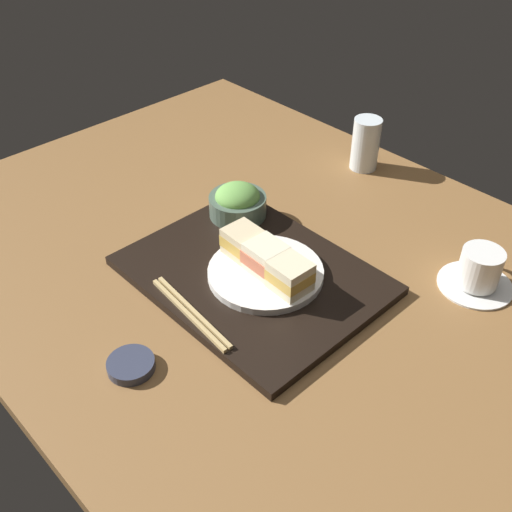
% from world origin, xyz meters
% --- Properties ---
extents(ground_plane, '(1.40, 1.00, 0.03)m').
position_xyz_m(ground_plane, '(0.00, 0.00, -0.01)').
color(ground_plane, brown).
extents(serving_tray, '(0.43, 0.33, 0.02)m').
position_xyz_m(serving_tray, '(0.02, -0.05, 0.01)').
color(serving_tray, black).
rests_on(serving_tray, ground_plane).
extents(sandwich_plate, '(0.20, 0.20, 0.01)m').
position_xyz_m(sandwich_plate, '(0.04, -0.05, 0.02)').
color(sandwich_plate, white).
rests_on(sandwich_plate, serving_tray).
extents(sandwich_near, '(0.07, 0.06, 0.05)m').
position_xyz_m(sandwich_near, '(-0.02, -0.04, 0.05)').
color(sandwich_near, beige).
rests_on(sandwich_near, sandwich_plate).
extents(sandwich_middle, '(0.07, 0.06, 0.05)m').
position_xyz_m(sandwich_middle, '(0.04, -0.05, 0.06)').
color(sandwich_middle, '#EFE5C1').
rests_on(sandwich_middle, sandwich_plate).
extents(sandwich_far, '(0.07, 0.06, 0.05)m').
position_xyz_m(sandwich_far, '(0.10, -0.05, 0.06)').
color(sandwich_far, beige).
rests_on(sandwich_far, sandwich_plate).
extents(salad_bowl, '(0.11, 0.11, 0.07)m').
position_xyz_m(salad_bowl, '(-0.13, 0.05, 0.05)').
color(salad_bowl, '#4C6051').
rests_on(salad_bowl, serving_tray).
extents(chopsticks_pair, '(0.21, 0.04, 0.01)m').
position_xyz_m(chopsticks_pair, '(0.02, -0.20, 0.02)').
color(chopsticks_pair, tan).
rests_on(chopsticks_pair, serving_tray).
extents(coffee_cup, '(0.13, 0.13, 0.08)m').
position_xyz_m(coffee_cup, '(0.30, 0.22, 0.03)').
color(coffee_cup, white).
rests_on(coffee_cup, ground_plane).
extents(drinking_glass, '(0.06, 0.06, 0.12)m').
position_xyz_m(drinking_glass, '(-0.10, 0.40, 0.06)').
color(drinking_glass, silver).
rests_on(drinking_glass, ground_plane).
extents(small_sauce_dish, '(0.07, 0.07, 0.02)m').
position_xyz_m(small_sauce_dish, '(0.04, -0.33, 0.01)').
color(small_sauce_dish, '#33384C').
rests_on(small_sauce_dish, ground_plane).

